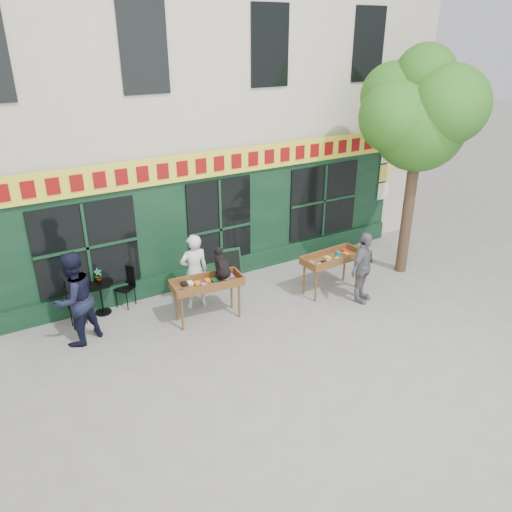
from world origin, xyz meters
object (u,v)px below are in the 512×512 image
at_px(woman, 194,271).
at_px(book_cart_center, 207,285).
at_px(man_left, 74,299).
at_px(dog, 222,263).
at_px(man_right, 363,268).
at_px(bistro_table, 101,292).
at_px(book_cart_right, 332,260).

bearing_deg(woman, book_cart_center, 95.69).
bearing_deg(man_left, dog, 143.07).
height_order(book_cart_center, woman, woman).
height_order(man_right, bistro_table, man_right).
bearing_deg(dog, bistro_table, 152.76).
xyz_separation_m(man_right, bistro_table, (-5.36, 2.51, -0.31)).
distance_m(man_right, bistro_table, 5.93).
height_order(book_cart_center, man_left, man_left).
xyz_separation_m(woman, bistro_table, (-1.93, 0.78, -0.34)).
bearing_deg(bistro_table, man_right, -25.08).
bearing_deg(book_cart_right, man_left, 168.46).
xyz_separation_m(book_cart_center, dog, (0.35, -0.05, 0.47)).
bearing_deg(woman, bistro_table, -16.25).
xyz_separation_m(book_cart_center, woman, (0.00, 0.65, 0.06)).
bearing_deg(man_right, book_cart_center, 139.46).
relative_size(woman, man_left, 0.90).
xyz_separation_m(book_cart_center, bistro_table, (-1.93, 1.43, -0.28)).
distance_m(woman, book_cart_right, 3.28).
height_order(dog, book_cart_right, dog).
height_order(dog, man_right, man_right).
bearing_deg(dog, book_cart_center, 177.56).
height_order(man_right, man_left, man_left).
distance_m(book_cart_center, book_cart_right, 3.15).
relative_size(book_cart_right, man_left, 0.78).
xyz_separation_m(book_cart_center, book_cart_right, (3.13, -0.33, 0.00)).
xyz_separation_m(book_cart_right, bistro_table, (-5.06, 1.76, -0.28)).
relative_size(dog, book_cart_right, 0.39).
bearing_deg(book_cart_right, bistro_table, 157.78).
bearing_deg(woman, book_cart_right, 168.28).
height_order(book_cart_right, bistro_table, book_cart_right).
bearing_deg(dog, woman, 122.25).
distance_m(man_right, man_left, 6.28).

